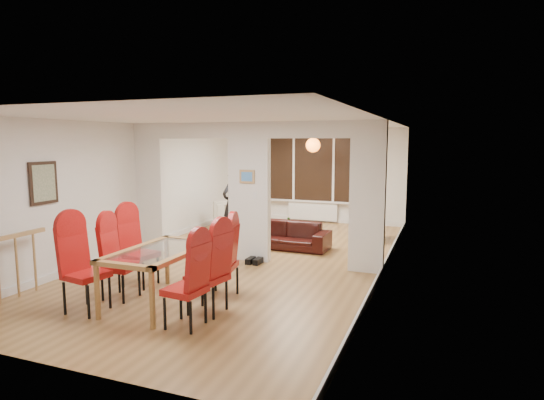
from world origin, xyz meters
The scene contains 24 objects.
floor centered at (0.00, 0.00, 0.00)m, with size 5.00×9.00×0.01m, color olive.
room_walls centered at (0.00, 0.00, 1.30)m, with size 5.00×9.00×2.60m, color silver, non-canonical shape.
divider_wall centered at (0.00, 0.00, 1.30)m, with size 5.00×0.18×2.60m, color white.
bay_window_blinds centered at (0.00, 4.44, 1.50)m, with size 3.00×0.08×1.80m, color black.
radiator centered at (0.00, 4.40, 0.30)m, with size 1.40×0.08×0.50m, color white.
pendant_light centered at (0.30, 3.30, 2.15)m, with size 0.36×0.36×0.36m, color orange.
stair_newel centered at (-2.25, -3.20, 0.55)m, with size 0.40×1.20×1.10m, color #AA834E, non-canonical shape.
wall_poster centered at (-2.47, -2.40, 1.60)m, with size 0.04×0.52×0.67m, color gray.
pillar_photo centered at (0.00, -0.10, 1.60)m, with size 0.30×0.03×0.25m, color #4C8CD8.
dining_table centered at (-0.22, -2.59, 0.39)m, with size 0.93×1.65×0.77m, color olive, non-canonical shape.
dining_chair_la centered at (-0.95, -3.20, 0.59)m, with size 0.47×0.47×1.19m, color #9D1210, non-canonical shape.
dining_chair_lb centered at (-0.88, -2.61, 0.55)m, with size 0.44×0.44×1.10m, color #9D1210, non-canonical shape.
dining_chair_lc centered at (-0.97, -2.03, 0.57)m, with size 0.46×0.46×1.15m, color #9D1210, non-canonical shape.
dining_chair_ra centered at (0.53, -3.16, 0.54)m, with size 0.44×0.44×1.09m, color #9D1210, non-canonical shape.
dining_chair_rb centered at (0.56, -2.66, 0.56)m, with size 0.45×0.45×1.13m, color #9D1210, non-canonical shape.
dining_chair_rc centered at (0.43, -2.03, 0.55)m, with size 0.44×0.44×1.10m, color #9D1210, non-canonical shape.
sofa centered at (0.29, 1.18, 0.28)m, with size 1.90×0.74×0.55m, color black.
armchair centered at (-1.53, 2.49, 0.38)m, with size 0.81×0.83×0.75m, color beige.
person centered at (-1.30, 1.96, 0.78)m, with size 0.37×0.57×1.56m, color black.
television centered at (2.00, 2.64, 0.25)m, with size 0.11×0.87×0.50m, color black.
coffee_table centered at (0.25, 2.25, 0.10)m, with size 0.89×0.44×0.20m, color black, non-canonical shape.
bottle centered at (0.01, 2.27, 0.34)m, with size 0.07×0.07×0.26m, color #143F19.
bowl centered at (0.07, 2.31, 0.23)m, with size 0.21×0.21×0.05m, color black.
shoes centered at (0.19, -0.23, 0.05)m, with size 0.26×0.28×0.11m, color black, non-canonical shape.
Camera 1 is at (3.41, -7.75, 2.25)m, focal length 30.00 mm.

